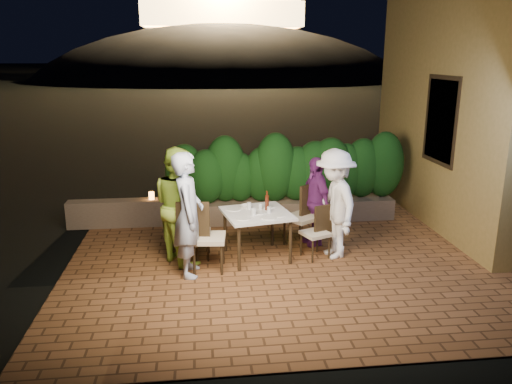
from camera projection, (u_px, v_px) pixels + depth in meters
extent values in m
plane|color=black|center=(299.00, 270.00, 7.53)|extent=(400.00, 400.00, 0.00)
cube|color=brown|center=(292.00, 260.00, 8.02)|extent=(7.00, 6.00, 0.15)
cube|color=#A28340|center=(472.00, 89.00, 9.17)|extent=(1.60, 5.00, 5.00)
cube|color=black|center=(442.00, 120.00, 8.74)|extent=(0.08, 1.00, 1.40)
cube|color=black|center=(442.00, 120.00, 8.74)|extent=(0.06, 1.15, 1.55)
cube|color=brown|center=(286.00, 210.00, 9.69)|extent=(4.20, 0.55, 0.40)
cube|color=brown|center=(128.00, 213.00, 9.35)|extent=(2.20, 0.30, 0.50)
ellipsoid|color=black|center=(224.00, 110.00, 66.27)|extent=(52.00, 40.00, 22.00)
cylinder|color=white|center=(243.00, 218.00, 7.43)|extent=(0.21, 0.21, 0.01)
cylinder|color=white|center=(234.00, 209.00, 7.88)|extent=(0.25, 0.25, 0.01)
cylinder|color=white|center=(279.00, 215.00, 7.58)|extent=(0.20, 0.20, 0.01)
cylinder|color=white|center=(268.00, 206.00, 8.02)|extent=(0.23, 0.23, 0.01)
cylinder|color=white|center=(258.00, 212.00, 7.71)|extent=(0.23, 0.23, 0.01)
cylinder|color=white|center=(269.00, 217.00, 7.47)|extent=(0.25, 0.25, 0.01)
cylinder|color=silver|center=(254.00, 212.00, 7.57)|extent=(0.07, 0.07, 0.12)
cylinder|color=silver|center=(249.00, 206.00, 7.89)|extent=(0.06, 0.06, 0.11)
cylinder|color=silver|center=(269.00, 210.00, 7.71)|extent=(0.06, 0.06, 0.10)
cylinder|color=silver|center=(260.00, 206.00, 7.87)|extent=(0.06, 0.06, 0.10)
imported|color=white|center=(246.00, 206.00, 7.98)|extent=(0.24, 0.24, 0.04)
imported|color=#B0C1E3|center=(188.00, 215.00, 7.11)|extent=(0.45, 0.68, 1.82)
imported|color=#B1DC44|center=(179.00, 205.00, 7.60)|extent=(1.05, 1.11, 1.80)
imported|color=white|center=(334.00, 204.00, 7.77)|extent=(0.82, 1.21, 1.73)
imported|color=#71297B|center=(315.00, 201.00, 8.33)|extent=(0.54, 0.94, 1.50)
cylinder|color=orange|center=(151.00, 196.00, 9.31)|extent=(0.10, 0.10, 0.14)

